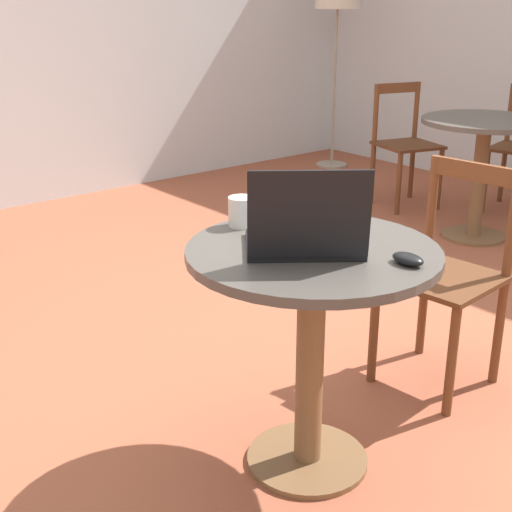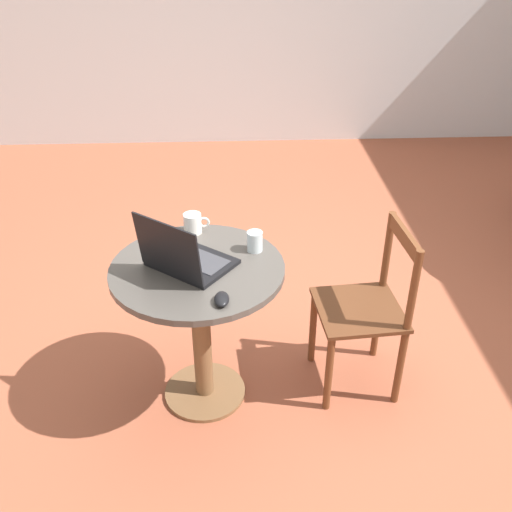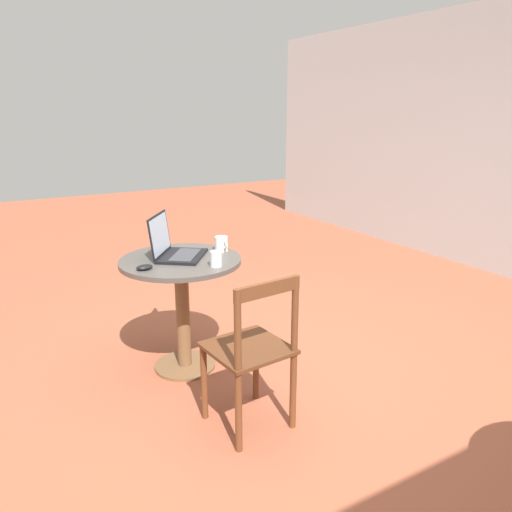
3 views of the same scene
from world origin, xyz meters
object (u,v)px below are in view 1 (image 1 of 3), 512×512
object	(u,v)px
cafe_table_near	(312,304)
mouse	(408,259)
drinking_glass	(343,208)
cafe_table_mid	(482,148)
chair_near_right	(447,276)
chair_mid_back	(404,145)
mug	(242,211)
laptop	(305,235)

from	to	relation	value
cafe_table_near	mouse	size ratio (longest dim) A/B	7.66
mouse	drinking_glass	xyz separation A→B (m)	(0.15, 0.39, 0.03)
cafe_table_mid	chair_near_right	distance (m)	1.91
mouse	chair_mid_back	bearing A→B (deg)	39.04
cafe_table_near	drinking_glass	distance (m)	0.37
cafe_table_near	chair_mid_back	xyz separation A→B (m)	(2.67, 1.81, -0.13)
mug	drinking_glass	size ratio (longest dim) A/B	1.33
chair_near_right	drinking_glass	bearing A→B (deg)	173.70
chair_near_right	cafe_table_mid	bearing A→B (deg)	30.18
cafe_table_near	drinking_glass	bearing A→B (deg)	25.89
cafe_table_mid	mug	size ratio (longest dim) A/B	6.14
cafe_table_near	mug	distance (m)	0.38
chair_mid_back	mouse	xyz separation A→B (m)	(-2.57, -2.08, 0.33)
mug	chair_near_right	bearing A→B (deg)	-16.21
cafe_table_near	chair_mid_back	size ratio (longest dim) A/B	0.88
cafe_table_near	chair_near_right	bearing A→B (deg)	4.73
chair_near_right	drinking_glass	size ratio (longest dim) A/B	9.26
chair_mid_back	cafe_table_mid	bearing A→B (deg)	-106.75
chair_near_right	mug	xyz separation A→B (m)	(-0.82, 0.24, 0.36)
drinking_glass	mouse	bearing A→B (deg)	-110.79
cafe_table_mid	mug	world-z (taller)	mug
mug	mouse	bearing A→B (deg)	-76.56
cafe_table_mid	chair_near_right	xyz separation A→B (m)	(-1.64, -0.96, -0.13)
cafe_table_near	drinking_glass	xyz separation A→B (m)	(0.26, 0.12, 0.23)
cafe_table_near	mug	bearing A→B (deg)	95.32
cafe_table_mid	cafe_table_near	bearing A→B (deg)	-157.24
chair_mid_back	mug	size ratio (longest dim) A/B	6.97
cafe_table_mid	drinking_glass	world-z (taller)	drinking_glass
chair_mid_back	laptop	distance (m)	3.30
mouse	chair_near_right	bearing A→B (deg)	25.94
mug	cafe_table_mid	bearing A→B (deg)	16.24
mug	drinking_glass	distance (m)	0.34
cafe_table_near	laptop	distance (m)	0.24
mouse	mug	size ratio (longest dim) A/B	0.80
chair_mid_back	mug	xyz separation A→B (m)	(-2.70, -1.51, 0.36)
chair_mid_back	drinking_glass	size ratio (longest dim) A/B	9.26
chair_near_right	drinking_glass	world-z (taller)	chair_near_right
chair_near_right	laptop	xyz separation A→B (m)	(-0.84, -0.08, 0.37)
chair_mid_back	mouse	world-z (taller)	chair_mid_back
mouse	cafe_table_near	bearing A→B (deg)	112.05
cafe_table_near	cafe_table_mid	world-z (taller)	same
drinking_glass	cafe_table_mid	bearing A→B (deg)	22.38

